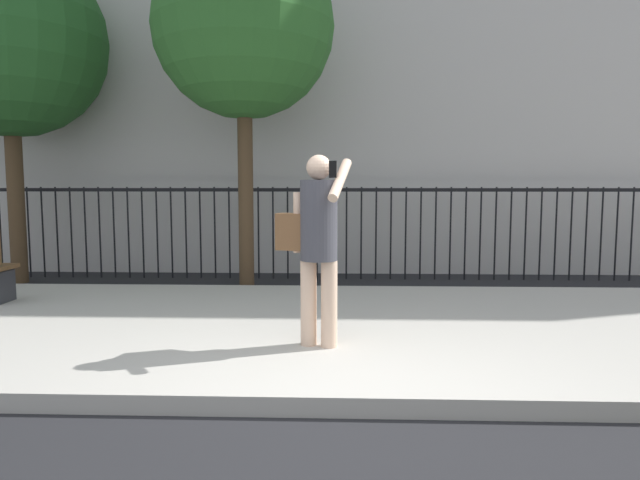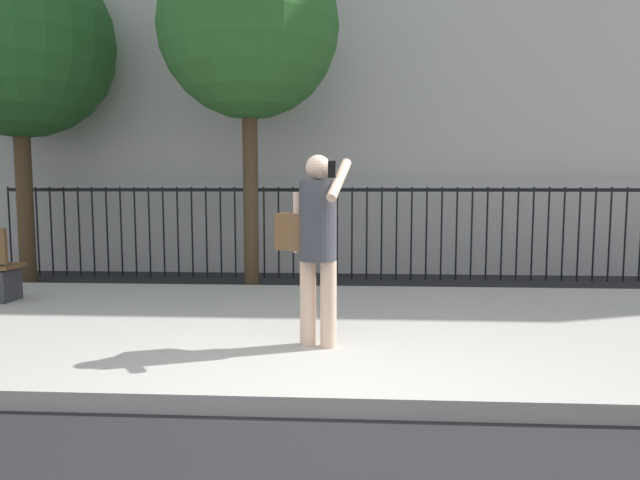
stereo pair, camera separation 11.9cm
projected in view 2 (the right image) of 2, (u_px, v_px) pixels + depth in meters
The scene contains 7 objects.
ground_plane at pixel (331, 419), 3.95m from camera, with size 60.00×60.00×0.00m, color black.
sidewalk at pixel (339, 329), 6.13m from camera, with size 28.00×4.40×0.15m, color #B2ADA3.
building_facade at pixel (347, 8), 11.87m from camera, with size 28.00×4.00×10.69m, color #BCB7B2.
iron_fence at pixel (345, 221), 9.71m from camera, with size 12.03×0.04×1.60m.
pedestrian_on_phone at pixel (315, 236), 5.13m from camera, with size 0.71×0.52×1.76m.
street_tree_near at pixel (249, 29), 8.50m from camera, with size 2.74×2.74×5.38m.
street_tree_mid at pixel (17, 43), 9.18m from camera, with size 3.11×3.11×5.52m.
Camera 2 is at (0.14, -3.81, 1.64)m, focal length 31.60 mm.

